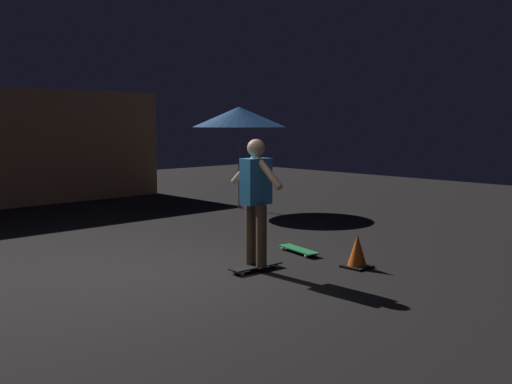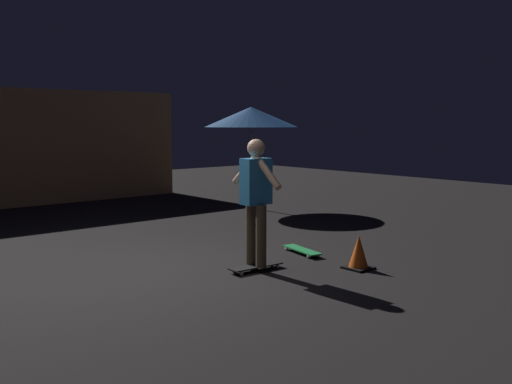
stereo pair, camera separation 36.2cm
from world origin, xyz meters
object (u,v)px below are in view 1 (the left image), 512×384
Objects in this scene: skateboard_spare at (299,250)px; skater at (256,193)px; traffic_cone at (357,252)px; skateboard_ridden at (256,266)px; patio_umbrella at (239,117)px.

skater reaches higher than skateboard_spare.
skater is 1.61m from traffic_cone.
traffic_cone is (1.10, -0.83, 0.16)m from skateboard_ridden.
skateboard_ridden is at bearing 90.00° from skater.
traffic_cone is at bearing -36.82° from skater.
patio_umbrella is at bearing 59.19° from skateboard_spare.
patio_umbrella reaches higher than skater.
skateboard_ridden is 1.20m from skateboard_spare.
skateboard_ridden is 0.98m from skater.
skater is (0.00, -0.00, 0.98)m from skateboard_ridden.
skateboard_spare is at bearing 14.28° from skateboard_ridden.
patio_umbrella is 2.91× the size of skateboard_ridden.
patio_umbrella reaches higher than traffic_cone.
skateboard_spare is at bearing 14.28° from skater.
patio_umbrella is at bearing 50.47° from skateboard_ridden.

